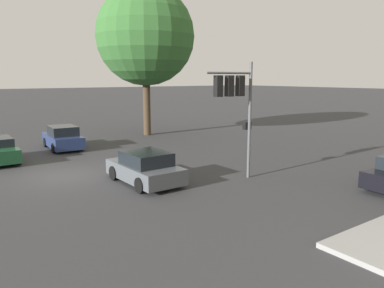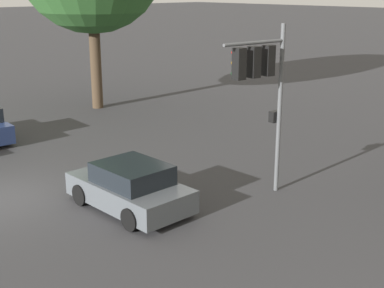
% 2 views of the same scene
% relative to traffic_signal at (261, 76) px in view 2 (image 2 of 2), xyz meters
% --- Properties ---
extents(ground_plane, '(300.00, 300.00, 0.00)m').
position_rel_traffic_signal_xyz_m(ground_plane, '(-5.15, -5.97, -3.78)').
color(ground_plane, '#333335').
extents(traffic_signal, '(0.55, 2.52, 5.27)m').
position_rel_traffic_signal_xyz_m(traffic_signal, '(0.00, 0.00, 0.00)').
color(traffic_signal, '#515456').
rests_on(traffic_signal, ground_plane).
extents(crossing_car_0, '(3.97, 2.08, 1.41)m').
position_rel_traffic_signal_xyz_m(crossing_car_0, '(-1.85, -3.51, -3.11)').
color(crossing_car_0, '#4C5156').
rests_on(crossing_car_0, ground_plane).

